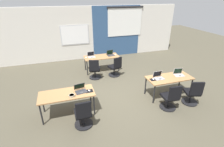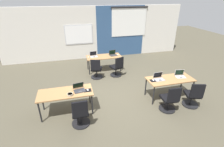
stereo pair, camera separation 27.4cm
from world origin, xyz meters
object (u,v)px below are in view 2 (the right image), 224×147
(mouse_near_left_inner, at_px, (88,90))
(chair_far_right, at_px, (117,68))
(laptop_far_right, at_px, (113,54))
(chair_near_right_end, at_px, (193,97))
(desk_near_right, at_px, (170,80))
(mouse_near_right_inner, at_px, (153,80))
(laptop_near_left_inner, at_px, (79,89))
(laptop_far_left, at_px, (94,55))
(chair_near_left_inner, at_px, (80,115))
(snack_bowl, at_px, (70,94))
(mouse_far_left, at_px, (88,57))
(chair_far_left, at_px, (96,70))
(laptop_near_right_inner, at_px, (159,78))
(desk_far_center, at_px, (104,57))
(chair_near_right_inner, at_px, (170,101))
(laptop_near_right_end, at_px, (180,75))
(mouse_far_right, at_px, (118,55))
(desk_near_left, at_px, (66,94))

(mouse_near_left_inner, xyz_separation_m, chair_far_right, (1.53, 2.13, -0.36))
(mouse_near_left_inner, bearing_deg, chair_far_right, 54.37)
(laptop_far_right, height_order, chair_near_right_end, laptop_far_right)
(desk_near_right, distance_m, mouse_near_right_inner, 0.64)
(laptop_near_left_inner, distance_m, laptop_far_left, 3.00)
(chair_near_left_inner, distance_m, snack_bowl, 0.67)
(mouse_far_left, bearing_deg, mouse_near_left_inner, -97.47)
(chair_far_left, distance_m, snack_bowl, 2.58)
(laptop_near_right_inner, bearing_deg, desk_far_center, 114.88)
(chair_near_right_inner, relative_size, laptop_far_left, 2.61)
(laptop_near_left_inner, bearing_deg, chair_near_right_end, -21.28)
(chair_near_right_inner, bearing_deg, laptop_near_right_inner, -87.06)
(chair_near_right_end, distance_m, mouse_far_left, 4.59)
(chair_near_left_inner, height_order, laptop_far_right, laptop_far_right)
(laptop_near_right_end, height_order, mouse_far_left, laptop_near_right_end)
(desk_near_right, relative_size, desk_far_center, 1.00)
(desk_near_right, distance_m, laptop_far_left, 3.63)
(mouse_near_left_inner, bearing_deg, mouse_far_right, 58.28)
(desk_far_center, distance_m, mouse_far_right, 0.69)
(desk_near_left, xyz_separation_m, mouse_far_right, (2.43, 2.81, 0.08))
(desk_far_center, relative_size, snack_bowl, 9.01)
(desk_near_right, height_order, desk_far_center, same)
(laptop_far_right, xyz_separation_m, chair_far_left, (-0.94, -0.76, -0.39))
(chair_near_left_inner, xyz_separation_m, mouse_far_right, (2.08, 3.52, 0.36))
(chair_near_left_inner, relative_size, laptop_near_right_inner, 2.74)
(snack_bowl, bearing_deg, desk_near_left, 122.21)
(mouse_near_left_inner, height_order, chair_far_left, chair_far_left)
(mouse_far_right, height_order, chair_far_left, chair_far_left)
(laptop_far_left, height_order, snack_bowl, laptop_far_left)
(laptop_far_right, bearing_deg, mouse_near_right_inner, -84.82)
(laptop_near_left_inner, height_order, chair_near_right_end, laptop_near_left_inner)
(chair_near_left_inner, relative_size, chair_near_right_inner, 1.00)
(chair_near_left_inner, bearing_deg, mouse_near_left_inner, -115.73)
(chair_near_left_inner, height_order, chair_far_right, same)
(desk_near_left, bearing_deg, mouse_far_right, 49.12)
(laptop_near_right_end, height_order, snack_bowl, laptop_near_right_end)
(chair_far_right, bearing_deg, mouse_far_left, -53.37)
(chair_near_right_inner, bearing_deg, mouse_near_right_inner, -70.11)
(laptop_near_left_inner, xyz_separation_m, laptop_near_right_end, (3.51, 0.06, 0.00))
(chair_near_left_inner, bearing_deg, chair_near_right_inner, 178.65)
(laptop_near_left_inner, relative_size, mouse_near_right_inner, 3.48)
(mouse_far_left, relative_size, chair_far_left, 0.12)
(chair_near_right_end, distance_m, chair_near_right_inner, 0.85)
(snack_bowl, bearing_deg, desk_near_right, 3.61)
(chair_near_right_end, bearing_deg, chair_far_left, -29.47)
(laptop_far_left, distance_m, snack_bowl, 3.30)
(desk_far_center, bearing_deg, chair_near_left_inner, -111.63)
(mouse_near_right_inner, distance_m, snack_bowl, 2.74)
(chair_near_left_inner, height_order, chair_near_right_end, same)
(laptop_near_right_inner, bearing_deg, laptop_near_right_end, -1.11)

